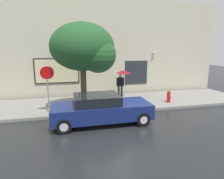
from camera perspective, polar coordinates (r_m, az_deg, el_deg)
name	(u,v)px	position (r m, az deg, el deg)	size (l,w,h in m)	color
ground_plane	(108,121)	(9.53, -1.14, -9.45)	(60.00, 60.00, 0.00)	black
sidewalk	(98,103)	(12.30, -4.19, -4.16)	(20.00, 4.00, 0.15)	gray
building_facade	(91,49)	(14.29, -6.14, 11.88)	(20.00, 0.67, 7.00)	beige
parked_car	(101,109)	(9.15, -3.35, -5.77)	(4.61, 1.91, 1.39)	navy
fire_hydrant	(169,97)	(12.76, 16.45, -2.03)	(0.30, 0.44, 0.73)	red
pedestrian_with_umbrella	(122,75)	(13.23, 3.11, 4.17)	(1.05, 1.05, 1.92)	black
street_tree	(86,49)	(10.31, -7.84, 11.86)	(3.35, 2.85, 4.69)	#4C3823
stop_sign	(47,80)	(10.43, -18.67, 2.80)	(0.76, 0.10, 2.52)	gray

